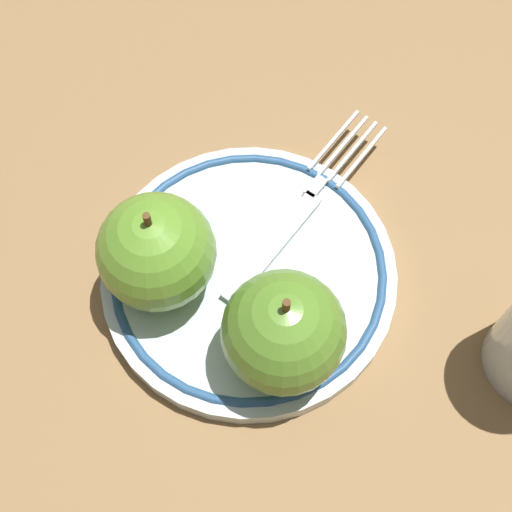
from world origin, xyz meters
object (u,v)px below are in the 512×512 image
plate (256,275)px  apple_second_whole (164,252)px  apple_red_whole (292,332)px  fork (303,210)px

plate → apple_second_whole: bearing=-171.3°
apple_red_whole → fork: (0.01, 0.10, -0.04)m
apple_second_whole → fork: 0.11m
plate → apple_red_whole: (0.02, -0.06, 0.05)m
fork → apple_red_whole: bearing=-149.4°
apple_red_whole → apple_second_whole: size_ratio=1.00×
plate → fork: 0.06m
plate → apple_red_whole: bearing=-67.1°
apple_second_whole → apple_red_whole: bearing=-30.9°
apple_second_whole → fork: (0.08, 0.05, -0.04)m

